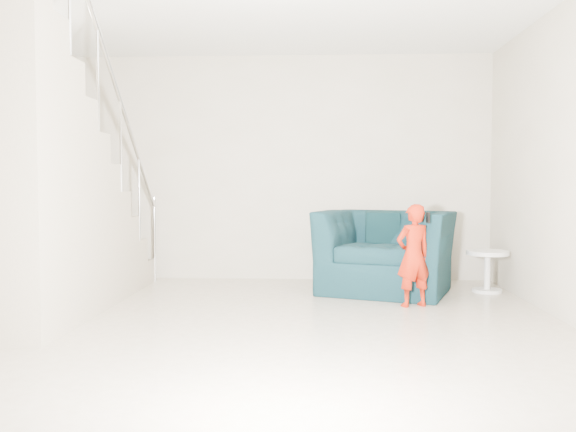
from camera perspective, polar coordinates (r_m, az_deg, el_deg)
The scene contains 10 objects.
floor at distance 4.78m, azimuth -2.52°, elevation -10.98°, with size 5.50×5.50×0.00m, color gray.
back_wall at distance 7.39m, azimuth -0.59°, elevation 4.51°, with size 5.00×5.00×0.00m, color #A59B86.
front_wall at distance 1.93m, azimuth -10.18°, elevation 8.74°, with size 5.00×5.00×0.00m, color #A59B86.
armchair at distance 6.62m, azimuth 9.16°, elevation -3.29°, with size 1.34×1.17×0.87m, color black.
toddler at distance 5.86m, azimuth 11.65°, elevation -3.64°, with size 0.35×0.23×0.97m, color #9C2E05.
side_table at distance 6.86m, azimuth 18.15°, elevation -4.31°, with size 0.45×0.45×0.45m.
staircase at distance 5.72m, azimuth -22.38°, elevation 0.69°, with size 1.02×3.03×3.62m.
cushion at distance 6.92m, azimuth 8.83°, elevation -1.00°, with size 0.37×0.11×0.36m, color black.
throw at distance 6.54m, azimuth 3.94°, elevation -2.35°, with size 0.04×0.43×0.48m, color black.
phone at distance 5.84m, azimuth 12.97°, elevation -0.15°, with size 0.02×0.05×0.10m, color black.
Camera 1 is at (0.43, -4.62, 1.16)m, focal length 38.00 mm.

